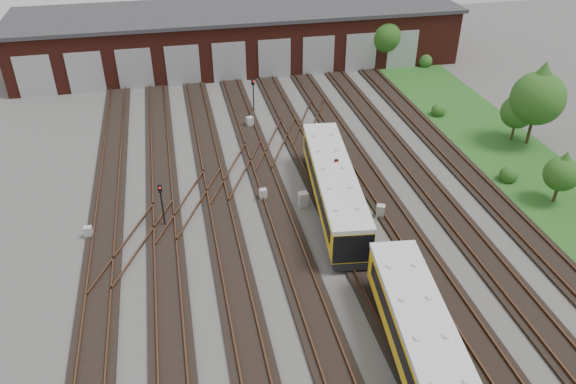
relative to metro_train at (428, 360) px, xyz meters
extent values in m
plane|color=#4A4845|center=(-2.00, 8.63, -1.89)|extent=(120.00, 120.00, 0.00)
cube|color=black|center=(-16.00, 8.63, -1.80)|extent=(2.40, 70.00, 0.18)
cube|color=#4F301F|center=(-16.72, 8.63, -1.63)|extent=(0.10, 70.00, 0.15)
cube|color=#4F301F|center=(-15.28, 8.63, -1.63)|extent=(0.10, 70.00, 0.15)
cube|color=black|center=(-12.00, 8.63, -1.80)|extent=(2.40, 70.00, 0.18)
cube|color=#4F301F|center=(-12.72, 8.63, -1.63)|extent=(0.10, 70.00, 0.15)
cube|color=#4F301F|center=(-11.28, 8.63, -1.63)|extent=(0.10, 70.00, 0.15)
cube|color=black|center=(-8.00, 8.63, -1.80)|extent=(2.40, 70.00, 0.18)
cube|color=#4F301F|center=(-8.72, 8.63, -1.63)|extent=(0.10, 70.00, 0.15)
cube|color=#4F301F|center=(-7.28, 8.63, -1.63)|extent=(0.10, 70.00, 0.15)
cube|color=black|center=(-4.00, 8.63, -1.80)|extent=(2.40, 70.00, 0.18)
cube|color=#4F301F|center=(-4.72, 8.63, -1.63)|extent=(0.10, 70.00, 0.15)
cube|color=#4F301F|center=(-3.28, 8.63, -1.63)|extent=(0.10, 70.00, 0.15)
cube|color=black|center=(0.00, 8.63, -1.80)|extent=(2.40, 70.00, 0.18)
cube|color=#4F301F|center=(-0.72, 8.63, -1.63)|extent=(0.10, 70.00, 0.15)
cube|color=#4F301F|center=(0.72, 8.63, -1.63)|extent=(0.10, 70.00, 0.15)
cube|color=black|center=(4.00, 8.63, -1.80)|extent=(2.40, 70.00, 0.18)
cube|color=#4F301F|center=(3.28, 8.63, -1.63)|extent=(0.10, 70.00, 0.15)
cube|color=#4F301F|center=(4.72, 8.63, -1.63)|extent=(0.10, 70.00, 0.15)
cube|color=black|center=(8.00, 8.63, -1.80)|extent=(2.40, 70.00, 0.18)
cube|color=#4F301F|center=(7.28, 8.63, -1.63)|extent=(0.10, 70.00, 0.15)
cube|color=#4F301F|center=(8.72, 8.63, -1.63)|extent=(0.10, 70.00, 0.15)
cube|color=black|center=(12.00, 8.63, -1.80)|extent=(2.40, 70.00, 0.18)
cube|color=#4F301F|center=(11.28, 8.63, -1.63)|extent=(0.10, 70.00, 0.15)
cube|color=#4F301F|center=(12.72, 8.63, -1.63)|extent=(0.10, 70.00, 0.15)
cube|color=#4F301F|center=(-10.00, 18.63, -1.63)|extent=(5.40, 9.62, 0.15)
cube|color=#4F301F|center=(-6.00, 22.63, -1.63)|extent=(5.40, 9.62, 0.15)
cube|color=#4F301F|center=(-2.00, 26.63, -1.63)|extent=(5.40, 9.62, 0.15)
cube|color=#4F301F|center=(-14.00, 14.63, -1.63)|extent=(5.40, 9.62, 0.15)
cube|color=#4F301F|center=(2.00, 30.63, -1.63)|extent=(5.40, 9.62, 0.15)
cube|color=#4D1B13|center=(-2.00, 48.63, 1.11)|extent=(50.00, 12.00, 6.00)
cube|color=#323235|center=(-2.00, 48.63, 4.26)|extent=(51.00, 12.50, 0.40)
cube|color=#9D9EA2|center=(-24.00, 42.61, 0.31)|extent=(3.60, 0.12, 4.40)
cube|color=#9D9EA2|center=(-19.00, 42.61, 0.31)|extent=(3.60, 0.12, 4.40)
cube|color=#9D9EA2|center=(-14.00, 42.61, 0.31)|extent=(3.60, 0.12, 4.40)
cube|color=#9D9EA2|center=(-9.00, 42.61, 0.31)|extent=(3.60, 0.12, 4.40)
cube|color=#9D9EA2|center=(-4.00, 42.61, 0.31)|extent=(3.60, 0.12, 4.40)
cube|color=#9D9EA2|center=(1.00, 42.61, 0.31)|extent=(3.60, 0.12, 4.40)
cube|color=#9D9EA2|center=(6.00, 42.61, 0.31)|extent=(3.60, 0.12, 4.40)
cube|color=#9D9EA2|center=(11.00, 42.61, 0.31)|extent=(3.60, 0.12, 4.40)
cube|color=#9D9EA2|center=(16.00, 42.61, 0.31)|extent=(3.60, 0.12, 4.40)
cube|color=#20521B|center=(17.00, 18.63, -1.86)|extent=(8.00, 55.00, 0.05)
cube|color=black|center=(0.00, 0.00, -1.26)|extent=(4.02, 14.86, 0.59)
cube|color=yellow|center=(0.00, 0.00, 0.11)|extent=(4.32, 14.89, 2.15)
cube|color=silver|center=(0.00, 0.00, 1.33)|extent=(4.41, 14.90, 0.29)
cube|color=black|center=(-1.28, 0.16, 0.35)|extent=(1.63, 12.84, 0.83)
cube|color=black|center=(1.28, -0.16, 0.35)|extent=(1.63, 12.84, 0.83)
cube|color=black|center=(0.00, 16.00, -1.26)|extent=(4.02, 14.86, 0.59)
cube|color=yellow|center=(0.00, 16.00, 0.11)|extent=(4.32, 14.89, 2.15)
cube|color=silver|center=(0.00, 16.00, 1.33)|extent=(4.41, 14.90, 0.29)
cube|color=black|center=(-1.28, 16.16, 0.35)|extent=(1.63, 12.84, 0.83)
cube|color=black|center=(1.28, 15.84, 0.35)|extent=(1.63, 12.84, 0.83)
cylinder|color=black|center=(-11.97, 16.38, -0.48)|extent=(0.11, 0.11, 2.82)
cube|color=black|center=(-11.97, 16.38, 1.21)|extent=(0.29, 0.19, 0.55)
sphere|color=red|center=(-11.97, 16.27, 1.32)|extent=(0.13, 0.13, 0.13)
cylinder|color=black|center=(-0.16, 15.23, -0.78)|extent=(0.10, 0.10, 2.21)
cube|color=black|center=(-0.16, 15.23, 0.57)|extent=(0.27, 0.21, 0.48)
sphere|color=red|center=(-0.16, 15.14, 0.66)|extent=(0.12, 0.12, 0.12)
cylinder|color=black|center=(-2.76, 34.25, -0.52)|extent=(0.11, 0.11, 2.72)
cube|color=black|center=(-2.76, 34.25, 1.12)|extent=(0.32, 0.26, 0.56)
sphere|color=red|center=(-2.76, 34.14, 1.23)|extent=(0.13, 0.13, 0.13)
cylinder|color=black|center=(0.41, 16.92, -0.40)|extent=(0.11, 0.11, 2.98)
cube|color=black|center=(0.41, 16.92, 1.37)|extent=(0.30, 0.21, 0.56)
sphere|color=red|center=(0.41, 16.81, 1.49)|extent=(0.13, 0.13, 0.13)
cube|color=#A8ABAD|center=(-17.00, 16.18, -1.46)|extent=(0.53, 0.45, 0.85)
cube|color=#A8ABAD|center=(-4.70, 18.29, -1.44)|extent=(0.59, 0.51, 0.89)
cube|color=#A8ABAD|center=(-2.00, 16.82, -1.32)|extent=(0.74, 0.65, 1.13)
cube|color=#A8ABAD|center=(-3.69, 30.85, -1.40)|extent=(0.71, 0.65, 0.97)
cube|color=#A8ABAD|center=(3.02, 14.27, -1.40)|extent=(0.73, 0.68, 0.98)
cylinder|color=#382C19|center=(14.00, 43.63, -0.88)|extent=(0.27, 0.27, 2.01)
sphere|color=#1F4A15|center=(14.00, 43.63, 1.79)|extent=(3.90, 3.90, 3.90)
cone|color=#1F4A15|center=(14.00, 43.63, 3.19)|extent=(3.34, 3.34, 2.79)
cylinder|color=#382C19|center=(18.66, 23.12, -1.14)|extent=(0.21, 0.21, 1.49)
sphere|color=#1F4A15|center=(18.66, 23.12, 0.85)|extent=(2.90, 2.90, 2.90)
cone|color=#1F4A15|center=(18.66, 23.12, 1.89)|extent=(2.49, 2.49, 2.07)
cylinder|color=#382C19|center=(19.61, 22.22, -0.72)|extent=(0.27, 0.27, 2.33)
sphere|color=#1F4A15|center=(19.61, 22.22, 2.39)|extent=(4.54, 4.54, 4.54)
cone|color=#1F4A15|center=(19.61, 22.22, 4.02)|extent=(3.89, 3.89, 3.24)
cylinder|color=#382C19|center=(16.27, 13.36, -1.23)|extent=(0.24, 0.24, 1.31)
sphere|color=#1F4A15|center=(16.27, 13.36, 0.52)|extent=(2.55, 2.55, 2.55)
cone|color=#1F4A15|center=(16.27, 13.36, 1.43)|extent=(2.18, 2.18, 1.82)
sphere|color=#1F4A15|center=(14.57, 16.84, -1.17)|extent=(1.44, 1.44, 1.44)
sphere|color=#1F4A15|center=(14.55, 29.41, -1.20)|extent=(1.38, 1.38, 1.38)
sphere|color=#1F4A15|center=(19.07, 42.67, -1.06)|extent=(1.66, 1.66, 1.66)
camera|label=1|loc=(-10.39, -16.37, 20.98)|focal=35.00mm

